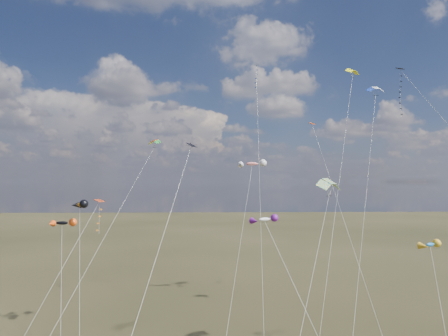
{
  "coord_description": "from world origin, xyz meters",
  "views": [
    {
      "loc": [
        -1.66,
        -28.46,
        17.38
      ],
      "look_at": [
        0.0,
        18.0,
        19.0
      ],
      "focal_mm": 32.0,
      "sensor_mm": 36.0,
      "label": 1
    }
  ],
  "objects": [
    {
      "name": "diamond_black_high",
      "position": [
        25.17,
        23.53,
        28.06
      ],
      "size": [
        15.07,
        19.8,
        33.02
      ],
      "color": "black",
      "rests_on": "ground"
    },
    {
      "name": "diamond_navy_tall",
      "position": [
        6.04,
        36.22,
        31.99
      ],
      "size": [
        2.6,
        24.86,
        37.41
      ],
      "color": "#091F54",
      "rests_on": "ground"
    },
    {
      "name": "diamond_black_mid",
      "position": [
        -4.84,
        1.56,
        14.37
      ],
      "size": [
        5.69,
        17.79,
        20.84
      ],
      "color": "black",
      "rests_on": "ground"
    },
    {
      "name": "diamond_red_low",
      "position": [
        -14.75,
        17.85,
        12.75
      ],
      "size": [
        6.92,
        8.81,
        15.37
      ],
      "color": "red",
      "rests_on": "ground"
    },
    {
      "name": "diamond_orange_center",
      "position": [
        13.41,
        20.0,
        16.98
      ],
      "size": [
        3.39,
        18.25,
        25.62
      ],
      "color": "#CB3E03",
      "rests_on": "ground"
    },
    {
      "name": "parafoil_yellow",
      "position": [
        17.59,
        24.3,
        32.38
      ],
      "size": [
        11.22,
        18.09,
        33.18
      ],
      "color": "#F5F80F",
      "rests_on": "ground"
    },
    {
      "name": "parafoil_blue_white",
      "position": [
        18.23,
        18.38,
        28.48
      ],
      "size": [
        9.33,
        13.63,
        29.25
      ],
      "color": "blue",
      "rests_on": "ground"
    },
    {
      "name": "parafoil_striped",
      "position": [
        9.52,
        8.61,
        17.41
      ],
      "size": [
        8.81,
        13.39,
        18.21
      ],
      "color": "yellow",
      "rests_on": "ground"
    },
    {
      "name": "parafoil_tricolor",
      "position": [
        -9.57,
        27.96,
        23.07
      ],
      "size": [
        10.0,
        18.61,
        23.76
      ],
      "color": "#F7FD27",
      "rests_on": "ground"
    },
    {
      "name": "novelty_black_orange",
      "position": [
        -18.71,
        18.36,
        12.6
      ],
      "size": [
        3.97,
        7.38,
        13.14
      ],
      "color": "black",
      "rests_on": "ground"
    },
    {
      "name": "novelty_orange_black",
      "position": [
        -16.34,
        17.24,
        14.76
      ],
      "size": [
        4.42,
        10.59,
        15.39
      ],
      "color": "#BE6D0D",
      "rests_on": "ground"
    },
    {
      "name": "novelty_white_purple",
      "position": [
        3.2,
        6.43,
        14.01
      ],
      "size": [
        6.85,
        10.36,
        14.48
      ],
      "color": "white",
      "rests_on": "ground"
    },
    {
      "name": "novelty_redwhite_stripe",
      "position": [
        4.49,
        29.23,
        19.97
      ],
      "size": [
        6.38,
        15.41,
        20.63
      ],
      "color": "red",
      "rests_on": "ground"
    },
    {
      "name": "novelty_blue_yellow",
      "position": [
        19.95,
        10.04,
        11.19
      ],
      "size": [
        3.48,
        8.5,
        11.7
      ],
      "color": "blue",
      "rests_on": "ground"
    }
  ]
}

